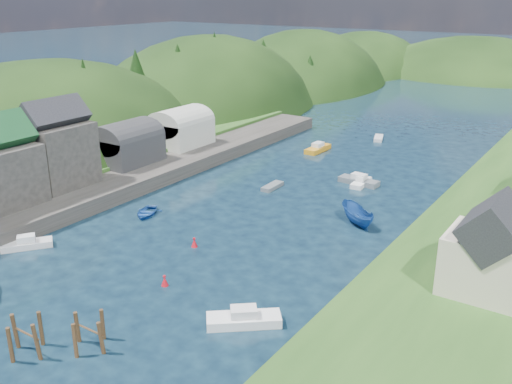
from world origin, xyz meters
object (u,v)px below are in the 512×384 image
Objects in this scene: channel_buoy_near at (165,281)px; channel_buoy_far at (194,243)px; piling_cluster_near at (26,339)px; piling_cluster_far at (89,335)px.

channel_buoy_near and channel_buoy_far have the same top height.
piling_cluster_near is 3.32× the size of channel_buoy_near.
piling_cluster_near is 4.59m from piling_cluster_far.
channel_buoy_near is 8.68m from channel_buoy_far.
channel_buoy_far is (-1.68, 21.72, -0.78)m from piling_cluster_near.
piling_cluster_far is (3.33, 3.15, -0.16)m from piling_cluster_near.
piling_cluster_far is at bearing -74.90° from channel_buoy_far.
piling_cluster_far reaches higher than channel_buoy_near.
channel_buoy_near is at bearing 83.92° from piling_cluster_near.
piling_cluster_near reaches higher than channel_buoy_far.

